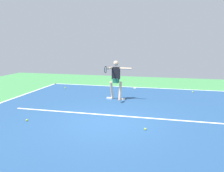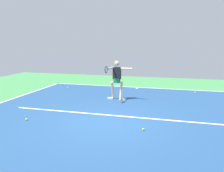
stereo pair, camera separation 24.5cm
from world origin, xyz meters
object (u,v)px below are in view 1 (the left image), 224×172
at_px(tennis_ball_centre_court, 145,129).
at_px(tennis_ball_near_service_line, 27,120).
at_px(tennis_ball_near_player, 193,92).
at_px(tennis_player, 116,78).
at_px(tennis_ball_by_sideline, 65,88).

relative_size(tennis_ball_centre_court, tennis_ball_near_service_line, 1.00).
xyz_separation_m(tennis_ball_centre_court, tennis_ball_near_player, (-1.80, -5.85, 0.00)).
xyz_separation_m(tennis_ball_near_service_line, tennis_ball_near_player, (-5.61, -5.98, 0.00)).
height_order(tennis_player, tennis_ball_near_service_line, tennis_player).
distance_m(tennis_ball_centre_court, tennis_ball_near_player, 6.12).
bearing_deg(tennis_ball_near_service_line, tennis_player, -120.96).
xyz_separation_m(tennis_ball_by_sideline, tennis_ball_centre_court, (-5.01, 5.35, 0.00)).
xyz_separation_m(tennis_player, tennis_ball_by_sideline, (3.33, -1.92, -0.97)).
distance_m(tennis_ball_by_sideline, tennis_ball_near_service_line, 5.61).
bearing_deg(tennis_ball_near_service_line, tennis_ball_by_sideline, -77.70).
xyz_separation_m(tennis_player, tennis_ball_near_service_line, (2.14, 3.56, -0.97)).
height_order(tennis_ball_near_service_line, tennis_ball_near_player, same).
distance_m(tennis_ball_near_service_line, tennis_ball_near_player, 8.20).
bearing_deg(tennis_ball_near_player, tennis_ball_by_sideline, 4.19).
height_order(tennis_ball_centre_court, tennis_ball_near_service_line, same).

